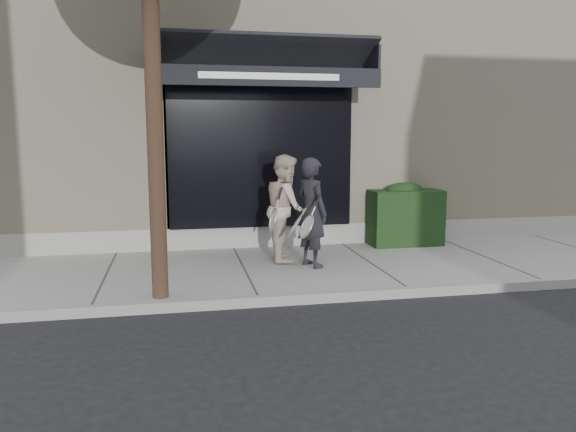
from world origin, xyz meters
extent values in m
plane|color=black|center=(0.00, 0.00, 0.00)|extent=(80.00, 80.00, 0.00)
cube|color=gray|center=(0.00, 0.00, 0.06)|extent=(20.00, 3.00, 0.12)
cube|color=gray|center=(0.00, -1.55, 0.07)|extent=(20.00, 0.10, 0.14)
cube|color=beige|center=(0.00, 5.00, 2.75)|extent=(14.00, 7.00, 5.50)
cube|color=gray|center=(0.00, 1.70, 0.25)|extent=(14.02, 0.42, 0.50)
cube|color=black|center=(-1.50, 1.55, 1.80)|extent=(3.20, 0.30, 2.60)
cube|color=gray|center=(-3.10, 1.70, 1.80)|extent=(0.08, 0.40, 2.60)
cube|color=gray|center=(0.10, 1.70, 1.80)|extent=(0.08, 0.40, 2.60)
cube|color=gray|center=(-1.50, 1.70, 3.14)|extent=(3.36, 0.40, 0.12)
cube|color=black|center=(-1.50, 1.00, 3.40)|extent=(3.60, 1.03, 0.55)
cube|color=black|center=(-1.50, 0.50, 3.01)|extent=(3.60, 0.05, 0.30)
cube|color=white|center=(-1.50, 0.47, 3.01)|extent=(2.20, 0.01, 0.10)
cube|color=black|center=(-3.28, 1.00, 3.32)|extent=(0.04, 1.00, 0.45)
cube|color=black|center=(0.28, 1.00, 3.32)|extent=(0.04, 1.00, 0.45)
cube|color=black|center=(1.10, 1.25, 0.62)|extent=(1.30, 0.70, 1.00)
ellipsoid|color=black|center=(1.10, 1.25, 1.12)|extent=(0.71, 0.38, 0.27)
cylinder|color=black|center=(-3.20, -1.30, 2.40)|extent=(0.20, 0.20, 4.80)
imported|color=black|center=(-0.96, -0.08, 0.95)|extent=(0.60, 0.71, 1.67)
torus|color=silver|center=(-1.13, -0.46, 0.80)|extent=(0.21, 0.33, 0.28)
cylinder|color=silver|center=(-1.13, -0.46, 0.80)|extent=(0.18, 0.29, 0.25)
cylinder|color=silver|center=(-1.13, -0.46, 0.80)|extent=(0.17, 0.06, 0.10)
cylinder|color=black|center=(-1.13, -0.46, 0.80)|extent=(0.20, 0.07, 0.12)
torus|color=silver|center=(-1.31, -0.44, 0.80)|extent=(0.24, 0.34, 0.27)
cylinder|color=silver|center=(-1.31, -0.44, 0.80)|extent=(0.20, 0.29, 0.23)
cylinder|color=silver|center=(-1.31, -0.44, 0.80)|extent=(0.16, 0.06, 0.11)
cylinder|color=black|center=(-1.31, -0.44, 0.80)|extent=(0.19, 0.07, 0.13)
imported|color=beige|center=(-1.26, 0.41, 0.97)|extent=(0.71, 0.88, 1.69)
torus|color=silver|center=(-1.54, 0.06, 0.84)|extent=(0.12, 0.31, 0.30)
cylinder|color=silver|center=(-1.54, 0.06, 0.84)|extent=(0.09, 0.27, 0.26)
cylinder|color=silver|center=(-1.54, 0.06, 0.84)|extent=(0.18, 0.03, 0.07)
cylinder|color=black|center=(-1.54, 0.06, 0.84)|extent=(0.20, 0.04, 0.09)
camera|label=1|loc=(-2.97, -8.25, 2.16)|focal=35.00mm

